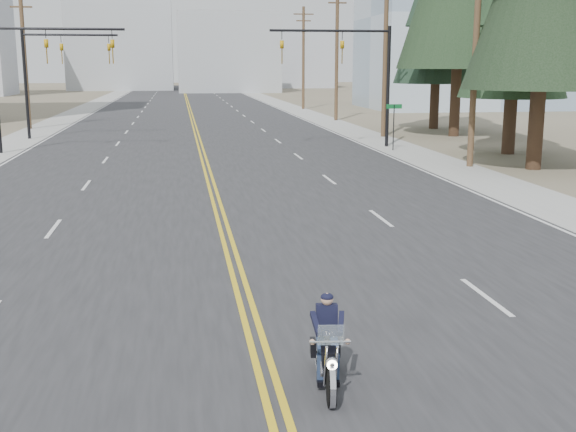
% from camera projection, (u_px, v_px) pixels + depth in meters
% --- Properties ---
extents(ground_plane, '(400.00, 400.00, 0.00)m').
position_uv_depth(ground_plane, '(273.00, 400.00, 10.46)').
color(ground_plane, '#776D56').
rests_on(ground_plane, ground).
extents(road, '(20.00, 200.00, 0.01)m').
position_uv_depth(road, '(190.00, 110.00, 78.20)').
color(road, '#303033').
rests_on(road, ground).
extents(sidewalk_left, '(3.00, 200.00, 0.01)m').
position_uv_depth(sidewalk_left, '(81.00, 111.00, 76.52)').
color(sidewalk_left, '#A5A5A0').
rests_on(sidewalk_left, ground).
extents(sidewalk_right, '(3.00, 200.00, 0.01)m').
position_uv_depth(sidewalk_right, '(294.00, 109.00, 79.89)').
color(sidewalk_right, '#A5A5A0').
rests_on(sidewalk_right, ground).
extents(traffic_mast_left, '(7.10, 0.26, 7.00)m').
position_uv_depth(traffic_mast_left, '(33.00, 62.00, 39.10)').
color(traffic_mast_left, black).
rests_on(traffic_mast_left, ground).
extents(traffic_mast_right, '(7.10, 0.26, 7.00)m').
position_uv_depth(traffic_mast_right, '(355.00, 62.00, 41.73)').
color(traffic_mast_right, black).
rests_on(traffic_mast_right, ground).
extents(traffic_mast_far, '(6.10, 0.26, 7.00)m').
position_uv_depth(traffic_mast_far, '(51.00, 64.00, 46.81)').
color(traffic_mast_far, black).
rests_on(traffic_mast_far, ground).
extents(street_sign, '(0.90, 0.06, 2.62)m').
position_uv_depth(street_sign, '(394.00, 119.00, 40.70)').
color(street_sign, black).
rests_on(street_sign, ground).
extents(utility_pole_b, '(2.20, 0.30, 11.50)m').
position_uv_depth(utility_pole_b, '(476.00, 38.00, 33.32)').
color(utility_pole_b, brown).
rests_on(utility_pole_b, ground).
extents(utility_pole_c, '(2.20, 0.30, 11.00)m').
position_uv_depth(utility_pole_c, '(385.00, 51.00, 47.89)').
color(utility_pole_c, brown).
rests_on(utility_pole_c, ground).
extents(utility_pole_d, '(2.20, 0.30, 11.50)m').
position_uv_depth(utility_pole_d, '(337.00, 51.00, 62.36)').
color(utility_pole_d, brown).
rests_on(utility_pole_d, ground).
extents(utility_pole_e, '(2.20, 0.30, 11.00)m').
position_uv_depth(utility_pole_e, '(303.00, 56.00, 78.86)').
color(utility_pole_e, brown).
rests_on(utility_pole_e, ground).
extents(utility_pole_left, '(2.20, 0.30, 10.50)m').
position_uv_depth(utility_pole_left, '(25.00, 56.00, 53.96)').
color(utility_pole_left, brown).
rests_on(utility_pole_left, ground).
extents(glass_building, '(24.00, 16.00, 20.00)m').
position_uv_depth(glass_building, '(475.00, 18.00, 80.84)').
color(glass_building, '#9EB5CC').
rests_on(glass_building, ground).
extents(haze_bldg_b, '(18.00, 14.00, 14.00)m').
position_uv_depth(haze_bldg_b, '(228.00, 53.00, 131.17)').
color(haze_bldg_b, '#ADB2B7').
rests_on(haze_bldg_b, ground).
extents(haze_bldg_c, '(16.00, 12.00, 18.00)m').
position_uv_depth(haze_bldg_c, '(424.00, 40.00, 120.93)').
color(haze_bldg_c, '#B7BCC6').
rests_on(haze_bldg_c, ground).
extents(haze_bldg_d, '(20.00, 15.00, 26.00)m').
position_uv_depth(haze_bldg_d, '(120.00, 23.00, 141.54)').
color(haze_bldg_d, '#ADB2B7').
rests_on(haze_bldg_d, ground).
extents(haze_bldg_e, '(14.00, 14.00, 12.00)m').
position_uv_depth(haze_bldg_e, '(298.00, 60.00, 158.06)').
color(haze_bldg_e, '#B7BCC6').
rests_on(haze_bldg_e, ground).
extents(motorcyclist, '(0.98, 1.87, 1.40)m').
position_uv_depth(motorcyclist, '(328.00, 343.00, 10.76)').
color(motorcyclist, black).
rests_on(motorcyclist, ground).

